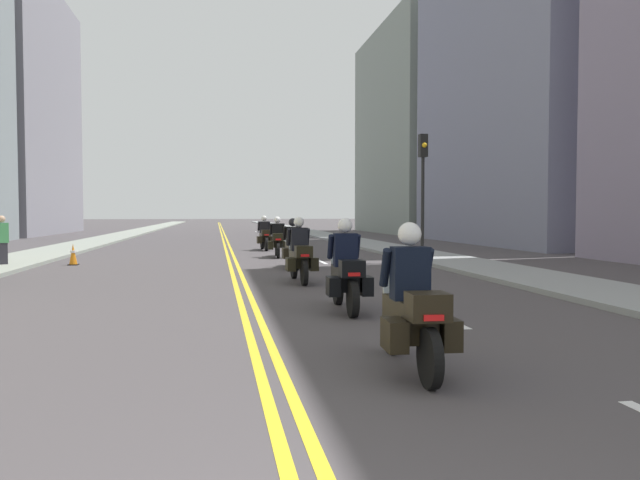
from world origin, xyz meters
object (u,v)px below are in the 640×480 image
at_px(traffic_cone_1, 73,255).
at_px(pedestrian_0, 2,241).
at_px(motorcycle_2, 300,256).
at_px(motorcycle_0, 412,311).
at_px(motorcycle_4, 277,241).
at_px(motorcycle_3, 293,248).
at_px(traffic_light_near, 423,174).
at_px(motorcycle_1, 346,274).
at_px(motorcycle_5, 264,236).

xyz_separation_m(traffic_cone_1, pedestrian_0, (-1.96, -0.80, 0.50)).
bearing_deg(pedestrian_0, motorcycle_2, 118.60).
bearing_deg(motorcycle_2, motorcycle_0, -91.21).
relative_size(motorcycle_2, motorcycle_4, 1.04).
bearing_deg(traffic_cone_1, motorcycle_0, -66.01).
height_order(motorcycle_0, motorcycle_3, motorcycle_0).
relative_size(motorcycle_0, pedestrian_0, 1.31).
bearing_deg(traffic_light_near, traffic_cone_1, 177.07).
distance_m(motorcycle_2, pedestrian_0, 10.35).
bearing_deg(motorcycle_2, motorcycle_1, -89.05).
distance_m(motorcycle_1, motorcycle_5, 18.28).
bearing_deg(traffic_cone_1, motorcycle_5, 46.23).
relative_size(motorcycle_1, motorcycle_5, 1.00).
distance_m(motorcycle_2, motorcycle_3, 4.09).
bearing_deg(motorcycle_0, pedestrian_0, 123.23).
bearing_deg(motorcycle_0, motorcycle_2, 92.33).
bearing_deg(traffic_cone_1, traffic_light_near, -2.93).
bearing_deg(motorcycle_1, motorcycle_3, 90.85).
relative_size(motorcycle_3, traffic_light_near, 0.49).
height_order(motorcycle_0, motorcycle_5, motorcycle_0).
height_order(motorcycle_3, traffic_light_near, traffic_light_near).
distance_m(motorcycle_0, traffic_cone_1, 16.70).
bearing_deg(traffic_cone_1, motorcycle_1, -57.87).
height_order(motorcycle_1, traffic_light_near, traffic_light_near).
relative_size(motorcycle_5, pedestrian_0, 1.30).
bearing_deg(motorcycle_4, pedestrian_0, -156.58).
relative_size(traffic_light_near, pedestrian_0, 2.72).
bearing_deg(motorcycle_5, motorcycle_1, -92.78).
distance_m(motorcycle_1, traffic_cone_1, 13.06).
bearing_deg(pedestrian_0, motorcycle_5, -166.50).
bearing_deg(traffic_cone_1, motorcycle_4, 19.57).
bearing_deg(traffic_cone_1, motorcycle_2, -43.52).
height_order(traffic_light_near, pedestrian_0, traffic_light_near).
relative_size(motorcycle_4, pedestrian_0, 1.31).
xyz_separation_m(motorcycle_1, motorcycle_3, (0.15, 8.73, -0.02)).
distance_m(traffic_light_near, pedestrian_0, 14.06).
distance_m(motorcycle_3, traffic_light_near, 5.70).
relative_size(motorcycle_3, pedestrian_0, 1.32).
distance_m(traffic_cone_1, traffic_light_near, 12.25).
height_order(motorcycle_5, traffic_light_near, traffic_light_near).
relative_size(motorcycle_3, motorcycle_5, 1.02).
xyz_separation_m(motorcycle_1, motorcycle_4, (0.12, 13.57, -0.00)).
distance_m(motorcycle_3, pedestrian_0, 9.17).
xyz_separation_m(traffic_light_near, pedestrian_0, (-13.87, -0.19, -2.27)).
bearing_deg(motorcycle_2, traffic_cone_1, 134.99).
distance_m(motorcycle_3, motorcycle_4, 4.84).
height_order(motorcycle_1, traffic_cone_1, motorcycle_1).
distance_m(motorcycle_0, motorcycle_2, 8.85).
bearing_deg(traffic_light_near, motorcycle_1, -115.47).
distance_m(motorcycle_0, motorcycle_4, 17.77).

